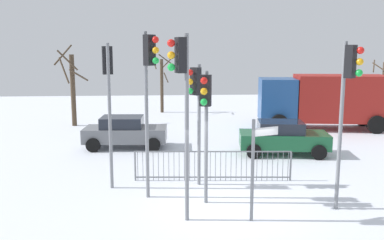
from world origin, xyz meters
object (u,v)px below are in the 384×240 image
car_grey_far (125,132)px  car_green_near (283,137)px  traffic_light_rear_left (149,78)px  traffic_light_mid_left (348,89)px  traffic_light_foreground_right (182,86)px  traffic_light_mid_right (196,98)px  bare_tree_right (383,86)px  bare_tree_left (162,83)px  traffic_light_foreground_left (108,83)px  direction_sign_post (255,164)px  traffic_light_rear_right (205,108)px  bare_tree_centre (72,86)px  delivery_truck (323,99)px

car_grey_far → car_green_near: size_ratio=0.97×
traffic_light_rear_left → traffic_light_mid_left: bearing=118.4°
traffic_light_rear_left → traffic_light_foreground_right: traffic_light_rear_left is taller
traffic_light_mid_right → car_green_near: size_ratio=1.03×
traffic_light_rear_left → bare_tree_right: 21.62m
traffic_light_mid_left → bare_tree_left: 19.89m
bare_tree_right → traffic_light_mid_left: bearing=-120.9°
traffic_light_foreground_left → bare_tree_right: traffic_light_foreground_left is taller
traffic_light_foreground_left → traffic_light_rear_left: (1.37, -1.20, 0.23)m
direction_sign_post → bare_tree_left: size_ratio=0.62×
bare_tree_left → traffic_light_foreground_right: bearing=-88.4°
traffic_light_rear_left → traffic_light_foreground_right: (0.89, -1.83, -0.08)m
traffic_light_rear_right → traffic_light_foreground_right: size_ratio=0.80×
bare_tree_left → direction_sign_post: bearing=-82.8°
traffic_light_rear_right → car_grey_far: bearing=-52.5°
traffic_light_rear_left → bare_tree_left: traffic_light_rear_left is taller
traffic_light_rear_right → bare_tree_centre: size_ratio=0.82×
traffic_light_mid_left → bare_tree_right: bearing=-165.1°
traffic_light_rear_right → car_grey_far: 8.40m
traffic_light_foreground_left → car_green_near: bearing=15.8°
traffic_light_rear_left → traffic_light_foreground_right: size_ratio=1.02×
bare_tree_right → direction_sign_post: bearing=-126.3°
bare_tree_right → delivery_truck: bearing=-143.2°
traffic_light_rear_right → car_grey_far: size_ratio=1.02×
direction_sign_post → delivery_truck: bearing=44.0°
traffic_light_mid_right → delivery_truck: (8.08, 9.67, -1.26)m
traffic_light_mid_right → car_grey_far: bearing=-13.5°
direction_sign_post → delivery_truck: (6.74, 12.72, 0.17)m
traffic_light_rear_left → car_green_near: size_ratio=1.28×
car_green_near → bare_tree_right: 14.02m
direction_sign_post → bare_tree_right: size_ratio=0.67×
traffic_light_foreground_left → traffic_light_rear_right: traffic_light_foreground_left is taller
delivery_truck → bare_tree_centre: size_ratio=1.51×
bare_tree_centre → car_grey_far: bearing=-58.9°
bare_tree_left → traffic_light_rear_right: bearing=-86.0°
traffic_light_foreground_left → traffic_light_rear_left: 1.83m
traffic_light_foreground_right → direction_sign_post: 2.84m
car_green_near → bare_tree_centre: 13.17m
traffic_light_rear_left → bare_tree_right: bearing=176.9°
traffic_light_rear_left → direction_sign_post: bearing=98.0°
traffic_light_mid_left → bare_tree_right: (9.87, 16.49, -1.47)m
traffic_light_rear_left → traffic_light_mid_left: size_ratio=1.06×
car_green_near → bare_tree_left: 13.79m
delivery_truck → bare_tree_centre: 14.69m
traffic_light_rear_left → traffic_light_mid_right: (1.49, 1.13, -0.72)m
bare_tree_left → bare_tree_right: 15.27m
car_grey_far → car_green_near: same height
delivery_truck → car_green_near: bearing=63.0°
traffic_light_rear_left → traffic_light_rear_right: size_ratio=1.29×
traffic_light_rear_left → car_green_near: 8.16m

